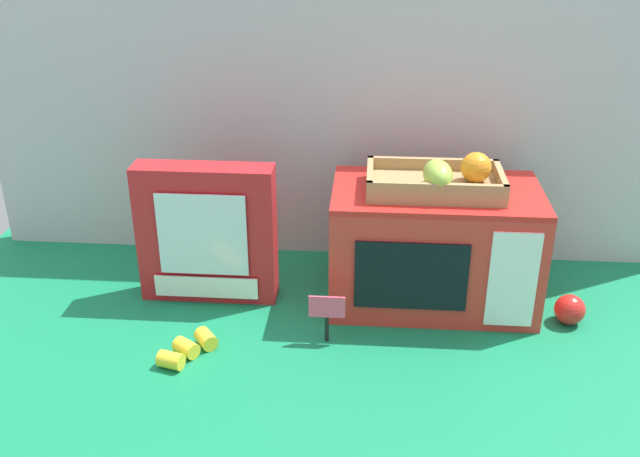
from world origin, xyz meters
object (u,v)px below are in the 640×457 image
at_px(price_sign, 327,312).
at_px(loose_toy_apple, 570,310).
at_px(food_groups_crate, 441,180).
at_px(cookie_set_box, 206,234).
at_px(loose_toy_banana, 188,349).
at_px(toy_microwave, 434,246).

relative_size(price_sign, loose_toy_apple, 1.62).
height_order(food_groups_crate, loose_toy_apple, food_groups_crate).
height_order(food_groups_crate, cookie_set_box, food_groups_crate).
bearing_deg(price_sign, loose_toy_apple, 12.03).
bearing_deg(loose_toy_banana, food_groups_crate, 26.65).
bearing_deg(price_sign, cookie_set_box, 149.99).
bearing_deg(cookie_set_box, price_sign, -30.01).
distance_m(price_sign, loose_toy_banana, 0.27).
height_order(food_groups_crate, price_sign, food_groups_crate).
bearing_deg(price_sign, loose_toy_banana, -164.71).
xyz_separation_m(cookie_set_box, loose_toy_banana, (0.01, -0.22, -0.13)).
bearing_deg(cookie_set_box, toy_microwave, 3.33).
relative_size(toy_microwave, price_sign, 4.21).
xyz_separation_m(cookie_set_box, price_sign, (0.26, -0.15, -0.08)).
relative_size(toy_microwave, loose_toy_banana, 3.47).
bearing_deg(loose_toy_apple, price_sign, -167.97).
relative_size(cookie_set_box, loose_toy_apple, 4.80).
xyz_separation_m(toy_microwave, cookie_set_box, (-0.47, -0.03, 0.02)).
distance_m(loose_toy_banana, loose_toy_apple, 0.76).
height_order(loose_toy_banana, loose_toy_apple, loose_toy_apple).
height_order(toy_microwave, price_sign, toy_microwave).
bearing_deg(food_groups_crate, price_sign, -142.14).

